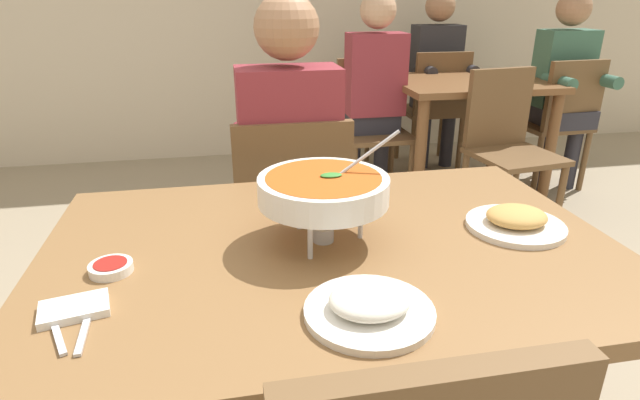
{
  "coord_description": "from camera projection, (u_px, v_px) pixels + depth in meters",
  "views": [
    {
      "loc": [
        -0.23,
        -1.05,
        1.32
      ],
      "look_at": [
        0.0,
        0.15,
        0.81
      ],
      "focal_mm": 28.84,
      "sensor_mm": 36.0,
      "label": 1
    }
  ],
  "objects": [
    {
      "name": "patron_bg_right",
      "position": [
        565.0,
        80.0,
        3.46
      ],
      "size": [
        0.4,
        0.45,
        1.31
      ],
      "color": "#2D2D38",
      "rests_on": "ground_plane"
    },
    {
      "name": "dining_table_far",
      "position": [
        467.0,
        101.0,
        3.42
      ],
      "size": [
        1.0,
        0.8,
        0.76
      ],
      "color": "brown",
      "rests_on": "ground_plane"
    },
    {
      "name": "rice_plate",
      "position": [
        369.0,
        306.0,
        0.93
      ],
      "size": [
        0.24,
        0.24,
        0.06
      ],
      "color": "white",
      "rests_on": "dining_table_main"
    },
    {
      "name": "chair_bg_left",
      "position": [
        435.0,
        104.0,
        3.9
      ],
      "size": [
        0.45,
        0.45,
        0.9
      ],
      "color": "brown",
      "rests_on": "ground_plane"
    },
    {
      "name": "patron_bg_left",
      "position": [
        437.0,
        70.0,
        3.91
      ],
      "size": [
        0.4,
        0.45,
        1.31
      ],
      "color": "#2D2D38",
      "rests_on": "ground_plane"
    },
    {
      "name": "sauce_dish",
      "position": [
        111.0,
        267.0,
        1.08
      ],
      "size": [
        0.09,
        0.09,
        0.02
      ],
      "color": "white",
      "rests_on": "dining_table_main"
    },
    {
      "name": "diner_main",
      "position": [
        288.0,
        155.0,
        1.91
      ],
      "size": [
        0.4,
        0.45,
        1.31
      ],
      "color": "#2D2D38",
      "rests_on": "ground_plane"
    },
    {
      "name": "chair_bg_middle",
      "position": [
        371.0,
        120.0,
        3.4
      ],
      "size": [
        0.45,
        0.45,
        0.9
      ],
      "color": "brown",
      "rests_on": "ground_plane"
    },
    {
      "name": "fork_utensil",
      "position": [
        55.0,
        328.0,
        0.9
      ],
      "size": [
        0.08,
        0.16,
        0.01
      ],
      "primitive_type": "cube",
      "rotation": [
        0.0,
        0.0,
        0.39
      ],
      "color": "silver",
      "rests_on": "dining_table_main"
    },
    {
      "name": "chair_bg_corner",
      "position": [
        507.0,
        139.0,
        2.97
      ],
      "size": [
        0.5,
        0.5,
        0.9
      ],
      "color": "brown",
      "rests_on": "ground_plane"
    },
    {
      "name": "napkin_folded",
      "position": [
        74.0,
        309.0,
        0.94
      ],
      "size": [
        0.13,
        0.1,
        0.02
      ],
      "primitive_type": "cube",
      "rotation": [
        0.0,
        0.0,
        0.21
      ],
      "color": "white",
      "rests_on": "dining_table_main"
    },
    {
      "name": "patron_bg_middle",
      "position": [
        373.0,
        85.0,
        3.28
      ],
      "size": [
        0.4,
        0.45,
        1.31
      ],
      "color": "#2D2D38",
      "rests_on": "ground_plane"
    },
    {
      "name": "dining_table_main",
      "position": [
        332.0,
        283.0,
        1.24
      ],
      "size": [
        1.33,
        0.9,
        0.76
      ],
      "color": "brown",
      "rests_on": "ground_plane"
    },
    {
      "name": "chair_bg_right",
      "position": [
        559.0,
        117.0,
        3.48
      ],
      "size": [
        0.47,
        0.47,
        0.9
      ],
      "color": "brown",
      "rests_on": "ground_plane"
    },
    {
      "name": "chair_diner_main",
      "position": [
        291.0,
        216.0,
        1.97
      ],
      "size": [
        0.44,
        0.44,
        0.9
      ],
      "color": "brown",
      "rests_on": "ground_plane"
    },
    {
      "name": "chair_bg_window",
      "position": [
        364.0,
        104.0,
        3.87
      ],
      "size": [
        0.45,
        0.45,
        0.9
      ],
      "color": "brown",
      "rests_on": "ground_plane"
    },
    {
      "name": "appetizer_plate",
      "position": [
        516.0,
        221.0,
        1.27
      ],
      "size": [
        0.24,
        0.24,
        0.06
      ],
      "color": "white",
      "rests_on": "dining_table_main"
    },
    {
      "name": "spoon_utensil",
      "position": [
        86.0,
        325.0,
        0.91
      ],
      "size": [
        0.02,
        0.17,
        0.01
      ],
      "primitive_type": "cube",
      "rotation": [
        0.0,
        0.0,
        0.06
      ],
      "color": "silver",
      "rests_on": "dining_table_main"
    },
    {
      "name": "curry_bowl",
      "position": [
        324.0,
        190.0,
        1.17
      ],
      "size": [
        0.33,
        0.3,
        0.26
      ],
      "color": "silver",
      "rests_on": "dining_table_main"
    }
  ]
}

